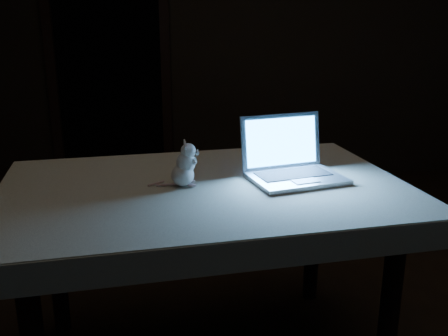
# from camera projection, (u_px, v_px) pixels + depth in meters

# --- Properties ---
(back_wall) EXTENTS (4.50, 0.04, 2.60)m
(back_wall) POSITION_uv_depth(u_px,v_px,m) (238.00, 21.00, 4.15)
(back_wall) COLOR black
(back_wall) RESTS_ON ground
(doorway) EXTENTS (1.06, 0.36, 2.13)m
(doorway) POSITION_uv_depth(u_px,v_px,m) (108.00, 50.00, 4.22)
(doorway) COLOR black
(doorway) RESTS_ON back_wall
(table) EXTENTS (1.53, 1.17, 0.73)m
(table) POSITION_uv_depth(u_px,v_px,m) (206.00, 276.00, 1.92)
(table) COLOR black
(table) RESTS_ON floor
(tablecloth) EXTENTS (1.73, 1.50, 0.09)m
(tablecloth) POSITION_uv_depth(u_px,v_px,m) (230.00, 196.00, 1.83)
(tablecloth) COLOR beige
(tablecloth) RESTS_ON table
(laptop) EXTENTS (0.42, 0.39, 0.23)m
(laptop) POSITION_uv_depth(u_px,v_px,m) (298.00, 151.00, 1.83)
(laptop) COLOR #AAABAE
(laptop) RESTS_ON tablecloth
(plush_mouse) EXTENTS (0.17, 0.17, 0.17)m
(plush_mouse) POSITION_uv_depth(u_px,v_px,m) (182.00, 164.00, 1.78)
(plush_mouse) COLOR white
(plush_mouse) RESTS_ON tablecloth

